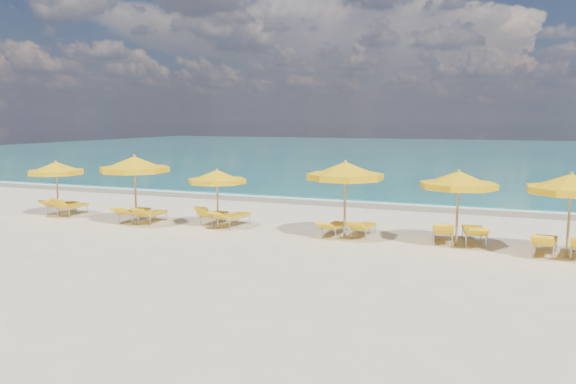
% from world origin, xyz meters
% --- Properties ---
extents(ground_plane, '(120.00, 120.00, 0.00)m').
position_xyz_m(ground_plane, '(0.00, 0.00, 0.00)').
color(ground_plane, beige).
extents(ocean, '(120.00, 80.00, 0.30)m').
position_xyz_m(ocean, '(0.00, 48.00, 0.00)').
color(ocean, '#126664').
rests_on(ocean, ground).
extents(wet_sand_band, '(120.00, 2.60, 0.01)m').
position_xyz_m(wet_sand_band, '(0.00, 7.40, 0.00)').
color(wet_sand_band, tan).
rests_on(wet_sand_band, ground).
extents(foam_line, '(120.00, 1.20, 0.03)m').
position_xyz_m(foam_line, '(0.00, 8.20, 0.00)').
color(foam_line, white).
rests_on(foam_line, ground).
extents(whitecap_near, '(14.00, 0.36, 0.05)m').
position_xyz_m(whitecap_near, '(-6.00, 17.00, 0.00)').
color(whitecap_near, white).
rests_on(whitecap_near, ground).
extents(whitecap_far, '(18.00, 0.30, 0.05)m').
position_xyz_m(whitecap_far, '(8.00, 24.00, 0.00)').
color(whitecap_far, white).
rests_on(whitecap_far, ground).
extents(umbrella_0, '(2.80, 2.80, 2.21)m').
position_xyz_m(umbrella_0, '(-9.23, -0.11, 1.89)').
color(umbrella_0, tan).
rests_on(umbrella_0, ground).
extents(umbrella_1, '(3.33, 3.33, 2.56)m').
position_xyz_m(umbrella_1, '(-5.21, -0.47, 2.18)').
color(umbrella_1, tan).
rests_on(umbrella_1, ground).
extents(umbrella_2, '(2.63, 2.63, 2.10)m').
position_xyz_m(umbrella_2, '(-2.16, 0.13, 1.79)').
color(umbrella_2, tan).
rests_on(umbrella_2, ground).
extents(umbrella_3, '(3.27, 3.27, 2.54)m').
position_xyz_m(umbrella_3, '(2.55, 0.05, 2.17)').
color(umbrella_3, tan).
rests_on(umbrella_3, ground).
extents(umbrella_4, '(2.53, 2.53, 2.35)m').
position_xyz_m(umbrella_4, '(6.04, 0.19, 2.00)').
color(umbrella_4, tan).
rests_on(umbrella_4, ground).
extents(umbrella_5, '(3.14, 3.14, 2.42)m').
position_xyz_m(umbrella_5, '(9.04, -0.26, 2.06)').
color(umbrella_5, tan).
rests_on(umbrella_5, ground).
extents(lounger_0_left, '(0.69, 1.78, 0.69)m').
position_xyz_m(lounger_0_left, '(-9.60, 0.46, 0.21)').
color(lounger_0_left, '#A5A8AD').
rests_on(lounger_0_left, ground).
extents(lounger_0_right, '(0.74, 1.77, 0.83)m').
position_xyz_m(lounger_0_right, '(-8.79, 0.18, 0.22)').
color(lounger_0_right, '#A5A8AD').
rests_on(lounger_0_right, ground).
extents(lounger_1_left, '(0.74, 1.91, 0.71)m').
position_xyz_m(lounger_1_left, '(-5.65, -0.02, 0.22)').
color(lounger_1_left, '#A5A8AD').
rests_on(lounger_1_left, ground).
extents(lounger_1_right, '(0.62, 1.71, 0.72)m').
position_xyz_m(lounger_1_right, '(-4.83, -0.04, 0.20)').
color(lounger_1_right, '#A5A8AD').
rests_on(lounger_1_right, ground).
extents(lounger_2_left, '(0.62, 1.61, 0.77)m').
position_xyz_m(lounger_2_left, '(-2.65, 0.69, 0.20)').
color(lounger_2_left, '#A5A8AD').
rests_on(lounger_2_left, ground).
extents(lounger_2_right, '(0.92, 1.93, 0.70)m').
position_xyz_m(lounger_2_right, '(-1.71, 0.45, 0.22)').
color(lounger_2_right, '#A5A8AD').
rests_on(lounger_2_right, ground).
extents(lounger_3_left, '(0.67, 1.69, 0.62)m').
position_xyz_m(lounger_3_left, '(2.14, 0.25, 0.19)').
color(lounger_3_left, '#A5A8AD').
rests_on(lounger_3_left, ground).
extents(lounger_3_right, '(0.63, 1.67, 0.66)m').
position_xyz_m(lounger_3_right, '(3.08, 0.43, 0.20)').
color(lounger_3_right, '#A5A8AD').
rests_on(lounger_3_right, ground).
extents(lounger_4_left, '(0.85, 1.94, 0.79)m').
position_xyz_m(lounger_4_left, '(5.59, 0.59, 0.23)').
color(lounger_4_left, '#A5A8AD').
rests_on(lounger_4_left, ground).
extents(lounger_4_right, '(0.94, 2.07, 0.73)m').
position_xyz_m(lounger_4_right, '(6.53, 0.71, 0.23)').
color(lounger_4_right, '#A5A8AD').
rests_on(lounger_4_right, ground).
extents(lounger_5_left, '(0.84, 1.92, 0.76)m').
position_xyz_m(lounger_5_left, '(8.49, -0.01, 0.22)').
color(lounger_5_left, '#A5A8AD').
rests_on(lounger_5_left, ground).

